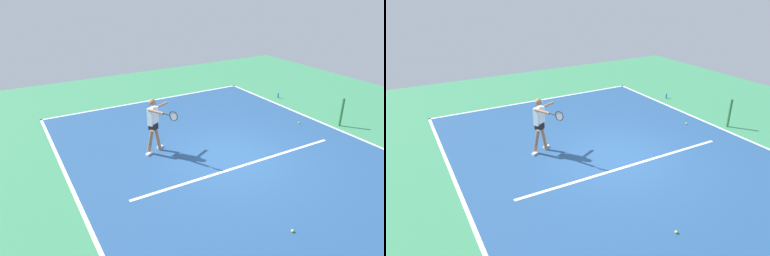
{
  "view_description": "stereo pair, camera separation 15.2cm",
  "coord_description": "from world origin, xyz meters",
  "views": [
    {
      "loc": [
        5.66,
        7.48,
        5.07
      ],
      "look_at": [
        0.94,
        -0.76,
        0.9
      ],
      "focal_mm": 32.15,
      "sensor_mm": 36.0,
      "label": 1
    },
    {
      "loc": [
        5.53,
        7.55,
        5.07
      ],
      "look_at": [
        0.94,
        -0.76,
        0.9
      ],
      "focal_mm": 32.15,
      "sensor_mm": 36.0,
      "label": 2
    }
  ],
  "objects": [
    {
      "name": "ground_plane",
      "position": [
        0.0,
        0.0,
        0.0
      ],
      "size": [
        22.28,
        22.28,
        0.0
      ],
      "primitive_type": "plane",
      "color": "#388456"
    },
    {
      "name": "court_surface",
      "position": [
        0.0,
        0.0,
        0.0
      ],
      "size": [
        9.33,
        12.36,
        0.0
      ],
      "primitive_type": "cube",
      "color": "navy",
      "rests_on": "ground_plane"
    },
    {
      "name": "court_line_baseline_near",
      "position": [
        0.0,
        -6.13,
        0.0
      ],
      "size": [
        9.33,
        0.1,
        0.01
      ],
      "primitive_type": "cube",
      "color": "white",
      "rests_on": "ground_plane"
    },
    {
      "name": "court_line_sideline_left",
      "position": [
        -4.61,
        0.0,
        0.0
      ],
      "size": [
        0.1,
        12.36,
        0.01
      ],
      "primitive_type": "cube",
      "color": "white",
      "rests_on": "ground_plane"
    },
    {
      "name": "court_line_sideline_right",
      "position": [
        4.61,
        0.0,
        0.0
      ],
      "size": [
        0.1,
        12.36,
        0.01
      ],
      "primitive_type": "cube",
      "color": "white",
      "rests_on": "ground_plane"
    },
    {
      "name": "court_line_service",
      "position": [
        0.0,
        0.59,
        0.0
      ],
      "size": [
        7.0,
        0.1,
        0.01
      ],
      "primitive_type": "cube",
      "color": "white",
      "rests_on": "ground_plane"
    },
    {
      "name": "court_line_centre_mark",
      "position": [
        0.0,
        -5.93,
        0.0
      ],
      "size": [
        0.1,
        0.3,
        0.01
      ],
      "primitive_type": "cube",
      "color": "white",
      "rests_on": "ground_plane"
    },
    {
      "name": "net_post",
      "position": [
        -4.96,
        0.0,
        0.54
      ],
      "size": [
        0.09,
        0.09,
        1.07
      ],
      "primitive_type": "cylinder",
      "color": "#38753D",
      "rests_on": "ground_plane"
    },
    {
      "name": "tennis_player",
      "position": [
        1.85,
        -1.5,
        1.02
      ],
      "size": [
        1.03,
        1.38,
        1.78
      ],
      "rotation": [
        0.0,
        0.0,
        0.48
      ],
      "color": "#9E7051",
      "rests_on": "ground_plane"
    },
    {
      "name": "tennis_ball_by_baseline",
      "position": [
        0.82,
        3.43,
        0.03
      ],
      "size": [
        0.07,
        0.07,
        0.07
      ],
      "primitive_type": "sphere",
      "color": "#C6E53D",
      "rests_on": "ground_plane"
    },
    {
      "name": "tennis_ball_near_player",
      "position": [
        -3.8,
        -0.89,
        0.03
      ],
      "size": [
        0.07,
        0.07,
        0.07
      ],
      "primitive_type": "sphere",
      "color": "#C6E53D",
      "rests_on": "ground_plane"
    },
    {
      "name": "water_bottle",
      "position": [
        -5.23,
        -3.58,
        0.11
      ],
      "size": [
        0.07,
        0.07,
        0.22
      ],
      "primitive_type": "cylinder",
      "color": "blue",
      "rests_on": "ground_plane"
    }
  ]
}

